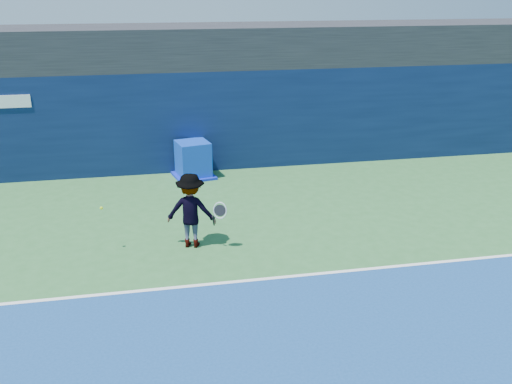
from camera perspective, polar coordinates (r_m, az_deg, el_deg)
ground at (r=8.70m, az=2.37°, el=-18.40°), size 80.00×80.00×0.00m
baseline at (r=11.14m, az=-1.23°, el=-8.88°), size 24.00×0.10×0.01m
stadium_band at (r=18.26m, az=-6.08°, el=14.36°), size 36.00×3.00×1.20m
back_wall_assembly at (r=17.62m, az=-5.53°, el=7.24°), size 36.00×1.03×3.00m
equipment_cart at (r=16.91m, az=-6.30°, el=3.11°), size 1.32×1.32×1.07m
tennis_player at (r=12.32m, az=-6.52°, el=-1.84°), size 1.34×0.88×1.65m
tennis_ball at (r=12.34m, az=-15.21°, el=-1.56°), size 0.07×0.07×0.07m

